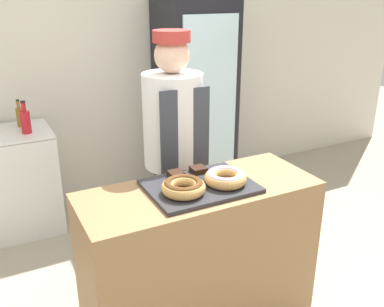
# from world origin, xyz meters

# --- Properties ---
(wall_back) EXTENTS (8.00, 0.06, 2.70)m
(wall_back) POSITION_xyz_m (0.00, 2.13, 1.35)
(wall_back) COLOR silver
(wall_back) RESTS_ON ground_plane
(display_counter) EXTENTS (1.42, 0.56, 0.95)m
(display_counter) POSITION_xyz_m (0.00, 0.00, 0.48)
(display_counter) COLOR #997047
(display_counter) RESTS_ON ground_plane
(serving_tray) EXTENTS (0.61, 0.46, 0.02)m
(serving_tray) POSITION_xyz_m (0.00, 0.00, 0.97)
(serving_tray) COLOR #2D2D33
(serving_tray) RESTS_ON display_counter
(donut_chocolate_glaze) EXTENTS (0.25, 0.25, 0.08)m
(donut_chocolate_glaze) POSITION_xyz_m (-0.14, -0.06, 1.02)
(donut_chocolate_glaze) COLOR tan
(donut_chocolate_glaze) RESTS_ON serving_tray
(donut_light_glaze) EXTENTS (0.25, 0.25, 0.08)m
(donut_light_glaze) POSITION_xyz_m (0.14, -0.06, 1.02)
(donut_light_glaze) COLOR tan
(donut_light_glaze) RESTS_ON serving_tray
(brownie_back_left) EXTENTS (0.09, 0.09, 0.03)m
(brownie_back_left) POSITION_xyz_m (-0.08, 0.16, 0.99)
(brownie_back_left) COLOR black
(brownie_back_left) RESTS_ON serving_tray
(brownie_back_right) EXTENTS (0.09, 0.09, 0.03)m
(brownie_back_right) POSITION_xyz_m (0.08, 0.16, 0.99)
(brownie_back_right) COLOR black
(brownie_back_right) RESTS_ON serving_tray
(baker_person) EXTENTS (0.41, 0.41, 1.79)m
(baker_person) POSITION_xyz_m (0.10, 0.58, 0.94)
(baker_person) COLOR #4C4C51
(baker_person) RESTS_ON ground_plane
(beverage_fridge) EXTENTS (0.68, 0.62, 1.99)m
(beverage_fridge) POSITION_xyz_m (0.89, 1.76, 0.99)
(beverage_fridge) COLOR black
(beverage_fridge) RESTS_ON ground_plane
(chest_freezer) EXTENTS (0.90, 0.61, 0.91)m
(chest_freezer) POSITION_xyz_m (-1.00, 1.77, 0.46)
(chest_freezer) COLOR white
(chest_freezer) RESTS_ON ground_plane
(bottle_amber) EXTENTS (0.06, 0.06, 0.24)m
(bottle_amber) POSITION_xyz_m (-0.76, 1.89, 1.00)
(bottle_amber) COLOR #99661E
(bottle_amber) RESTS_ON chest_freezer
(bottle_red) EXTENTS (0.08, 0.08, 0.27)m
(bottle_red) POSITION_xyz_m (-0.74, 1.67, 1.01)
(bottle_red) COLOR red
(bottle_red) RESTS_ON chest_freezer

